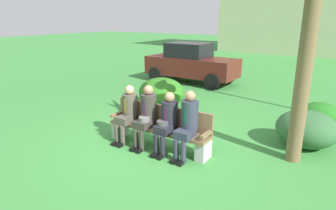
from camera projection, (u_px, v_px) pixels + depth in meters
ground_plane at (154, 145)px, 6.49m from camera, size 80.00×80.00×0.00m
park_bench at (159, 127)px, 6.35m from camera, size 2.37×0.44×0.90m
seated_man_leftmost at (128, 111)px, 6.57m from camera, size 0.34×0.72×1.27m
seated_man_centerleft at (146, 113)px, 6.28m from camera, size 0.34×0.72×1.34m
seated_man_centerright at (167, 120)px, 6.01m from camera, size 0.34×0.72×1.26m
seated_man_rightmost at (188, 121)px, 5.76m from camera, size 0.34×0.72×1.35m
shrub_near_bench at (320, 115)px, 7.51m from camera, size 1.02×0.94×0.64m
shrub_mid_lawn at (162, 92)px, 9.19m from camera, size 1.47×1.34×0.92m
shrub_far_lawn at (307, 129)px, 6.34m from camera, size 1.29×1.18×0.80m
parked_car_near at (191, 63)px, 12.59m from camera, size 3.93×1.78×1.68m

